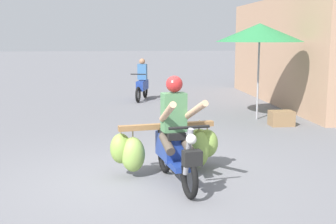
{
  "coord_description": "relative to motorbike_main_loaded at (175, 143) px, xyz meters",
  "views": [
    {
      "loc": [
        -0.34,
        -6.36,
        2.13
      ],
      "look_at": [
        0.47,
        0.82,
        0.9
      ],
      "focal_mm": 47.66,
      "sensor_mm": 36.0,
      "label": 1
    }
  ],
  "objects": [
    {
      "name": "motorbike_distant_ahead_left",
      "position": [
        -0.04,
        8.44,
        0.04
      ],
      "size": [
        0.65,
        1.58,
        1.4
      ],
      "color": "black",
      "rests_on": "ground"
    },
    {
      "name": "ground_plane",
      "position": [
        -0.51,
        -0.19,
        -0.53
      ],
      "size": [
        120.0,
        120.0,
        0.0
      ],
      "primitive_type": "plane",
      "color": "slate"
    },
    {
      "name": "produce_crate",
      "position": [
        3.05,
        3.64,
        -0.35
      ],
      "size": [
        0.56,
        0.4,
        0.36
      ],
      "primitive_type": "cube",
      "color": "olive",
      "rests_on": "ground"
    },
    {
      "name": "motorbike_main_loaded",
      "position": [
        0.0,
        0.0,
        0.0
      ],
      "size": [
        1.77,
        1.93,
        1.58
      ],
      "color": "black",
      "rests_on": "ground"
    },
    {
      "name": "shopfront_building",
      "position": [
        5.63,
        7.4,
        1.13
      ],
      "size": [
        3.29,
        8.34,
        3.31
      ],
      "color": "tan",
      "rests_on": "ground"
    },
    {
      "name": "market_umbrella_near_shop",
      "position": [
        2.73,
        4.54,
        1.7
      ],
      "size": [
        2.21,
        2.21,
        2.46
      ],
      "color": "#99999E",
      "rests_on": "ground"
    }
  ]
}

